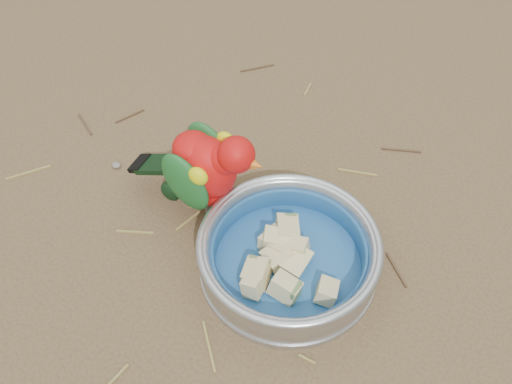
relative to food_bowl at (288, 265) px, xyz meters
The scene contains 6 objects.
ground 0.06m from the food_bowl, 84.52° to the right, with size 60.00×60.00×0.00m, color brown.
food_bowl is the anchor object (origin of this frame).
bowl_wall 0.03m from the food_bowl, ahead, with size 0.23×0.23×0.04m, color #B2B2BA, non-canonical shape.
fruit_wedges 0.02m from the food_bowl, ahead, with size 0.14×0.14×0.03m, color #D6C289, non-canonical shape.
lory_parrot 0.16m from the food_bowl, behind, with size 0.09×0.19×0.15m, color red, non-canonical shape.
ground_debris 0.02m from the food_bowl, 71.52° to the right, with size 0.90×0.80×0.01m, color olive, non-canonical shape.
Camera 1 is at (0.22, -0.30, 0.65)m, focal length 40.00 mm.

